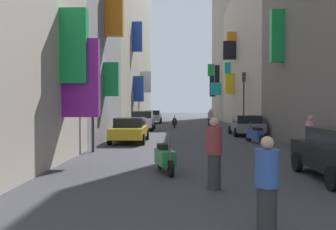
% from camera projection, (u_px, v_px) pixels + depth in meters
% --- Properties ---
extents(ground_plane, '(140.00, 140.00, 0.00)m').
position_uv_depth(ground_plane, '(187.00, 129.00, 32.36)').
color(ground_plane, '#38383D').
extents(building_left_mid_b, '(7.21, 34.63, 21.39)m').
position_uv_depth(building_left_mid_b, '(116.00, 33.00, 44.91)').
color(building_left_mid_b, '#9E9384').
rests_on(building_left_mid_b, ground).
extents(building_right_mid_b, '(7.25, 20.83, 13.36)m').
position_uv_depth(building_right_mid_b, '(268.00, 57.00, 36.62)').
color(building_right_mid_b, '#B2A899').
rests_on(building_right_mid_b, ground).
extents(building_right_mid_c, '(7.34, 8.04, 19.23)m').
position_uv_depth(building_right_mid_c, '(242.00, 49.00, 50.97)').
color(building_right_mid_c, '#9E9384').
rests_on(building_right_mid_c, ground).
extents(building_right_far, '(6.98, 6.96, 20.91)m').
position_uv_depth(building_right_far, '(233.00, 51.00, 58.44)').
color(building_right_far, '#9E9384').
rests_on(building_right_far, ground).
extents(parked_car_grey, '(2.01, 3.98, 1.38)m').
position_uv_depth(parked_car_grey, '(246.00, 125.00, 25.65)').
color(parked_car_grey, slate).
rests_on(parked_car_grey, ground).
extents(parked_car_yellow, '(1.92, 4.41, 1.36)m').
position_uv_depth(parked_car_yellow, '(130.00, 129.00, 21.03)').
color(parked_car_yellow, gold).
rests_on(parked_car_yellow, ground).
extents(parked_car_white, '(1.96, 4.46, 1.56)m').
position_uv_depth(parked_car_white, '(143.00, 120.00, 31.39)').
color(parked_car_white, white).
rests_on(parked_car_white, ground).
extents(parked_car_silver, '(1.99, 4.18, 1.46)m').
position_uv_depth(parked_car_silver, '(153.00, 116.00, 43.62)').
color(parked_car_silver, '#B7B7BC').
rests_on(parked_car_silver, ground).
extents(scooter_blue, '(0.79, 1.85, 1.13)m').
position_uv_depth(scooter_blue, '(255.00, 134.00, 20.58)').
color(scooter_blue, '#2D4CAD').
rests_on(scooter_blue, ground).
extents(scooter_green, '(0.71, 1.94, 1.13)m').
position_uv_depth(scooter_green, '(165.00, 157.00, 11.52)').
color(scooter_green, '#287F3D').
rests_on(scooter_green, ground).
extents(scooter_black, '(0.46, 1.79, 1.13)m').
position_uv_depth(scooter_black, '(175.00, 122.00, 34.95)').
color(scooter_black, black).
rests_on(scooter_black, ground).
extents(pedestrian_crossing, '(0.50, 0.50, 1.56)m').
position_uv_depth(pedestrian_crossing, '(267.00, 186.00, 5.97)').
color(pedestrian_crossing, '#2C2C2C').
rests_on(pedestrian_crossing, ground).
extents(pedestrian_near_left, '(0.54, 0.54, 1.64)m').
position_uv_depth(pedestrian_near_left, '(311.00, 137.00, 14.91)').
color(pedestrian_near_left, '#282828').
rests_on(pedestrian_near_left, ground).
extents(pedestrian_near_right, '(0.44, 0.44, 1.72)m').
position_uv_depth(pedestrian_near_right, '(211.00, 118.00, 36.39)').
color(pedestrian_near_right, '#3F3F3F').
rests_on(pedestrian_near_right, ground).
extents(pedestrian_mid_street, '(0.42, 0.42, 1.76)m').
position_uv_depth(pedestrian_mid_street, '(214.00, 153.00, 9.20)').
color(pedestrian_mid_street, '#323232').
rests_on(pedestrian_mid_street, ground).
extents(pedestrian_far_away, '(0.45, 0.45, 1.59)m').
position_uv_depth(pedestrian_far_away, '(210.00, 119.00, 35.47)').
color(pedestrian_far_away, '#2A2A2A').
rests_on(pedestrian_far_away, ground).
extents(traffic_light_near_corner, '(0.26, 0.34, 4.74)m').
position_uv_depth(traffic_light_near_corner, '(244.00, 91.00, 31.16)').
color(traffic_light_near_corner, '#2D2D2D').
rests_on(traffic_light_near_corner, ground).
extents(traffic_light_far_corner, '(0.26, 0.34, 4.08)m').
position_uv_depth(traffic_light_far_corner, '(93.00, 88.00, 16.47)').
color(traffic_light_far_corner, '#2D2D2D').
rests_on(traffic_light_far_corner, ground).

